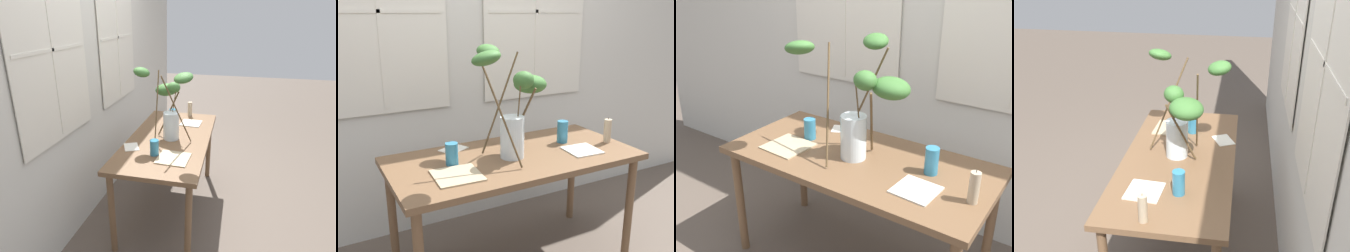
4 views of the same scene
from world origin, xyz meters
TOP-DOWN VIEW (x-y plane):
  - ground at (0.00, 0.00)m, footprint 14.00×14.00m
  - back_wall_with_windows at (0.00, 0.78)m, footprint 5.75×0.14m
  - dining_table at (0.00, 0.00)m, footprint 1.50×0.73m
  - vase_with_branches at (0.01, 0.02)m, footprint 0.65×0.60m
  - drinking_glass_blue_left at (-0.38, 0.04)m, footprint 0.07×0.07m
  - drinking_glass_blue_right at (0.41, 0.06)m, footprint 0.07×0.07m
  - plate_square_left at (-0.42, -0.13)m, footprint 0.26×0.26m
  - plate_square_right at (0.42, -0.13)m, footprint 0.21×0.21m
  - napkin_folded at (-0.29, 0.27)m, footprint 0.20×0.18m
  - pillar_candle at (0.67, -0.08)m, footprint 0.05×0.05m

SIDE VIEW (x-z plane):
  - ground at x=0.00m, z-range 0.00..0.00m
  - dining_table at x=0.00m, z-range 0.30..1.06m
  - napkin_folded at x=-0.29m, z-range 0.76..0.76m
  - plate_square_left at x=-0.42m, z-range 0.76..0.76m
  - plate_square_right at x=0.42m, z-range 0.76..0.76m
  - drinking_glass_blue_left at x=-0.38m, z-range 0.76..0.89m
  - drinking_glass_blue_right at x=0.41m, z-range 0.76..0.90m
  - pillar_candle at x=0.67m, z-range 0.75..0.92m
  - vase_with_branches at x=0.01m, z-range 0.75..1.43m
  - back_wall_with_windows at x=0.00m, z-range 0.00..3.03m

